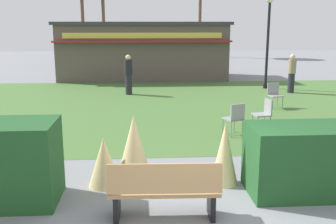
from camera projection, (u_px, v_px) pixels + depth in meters
lawn_patch at (162, 105)px, 14.75m from camera, size 36.00×12.00×0.01m
park_bench at (164, 190)px, 5.99m from camera, size 1.72×0.58×0.95m
hedge_right at (321, 159)px, 6.97m from camera, size 2.55×1.10×1.22m
ornamental_grass_behind_left at (225, 154)px, 7.35m from camera, size 0.52×0.52×1.17m
ornamental_grass_behind_right at (104, 162)px, 7.27m from camera, size 0.60×0.60×0.94m
ornamental_grass_behind_center at (134, 151)px, 7.22m from camera, size 0.73×0.73×1.35m
lamppost_far at (268, 30)px, 17.99m from camera, size 0.36×0.36×4.24m
food_kiosk at (143, 50)px, 21.89m from camera, size 9.24×4.09×3.07m
cafe_chair_west at (235, 117)px, 10.55m from camera, size 0.58×0.58×0.89m
cafe_chair_east at (274, 93)px, 14.13m from camera, size 0.50×0.50×0.89m
cafe_chair_center at (264, 112)px, 11.13m from camera, size 0.50×0.50×0.89m
person_strolling at (292, 73)px, 17.19m from camera, size 0.34×0.34×1.69m
person_standing at (128, 74)px, 16.76m from camera, size 0.34×0.34×1.69m
parked_car_west_slot at (107, 56)px, 29.15m from camera, size 4.33×2.30×1.20m
parked_car_center_slot at (182, 56)px, 29.52m from camera, size 4.36×2.37×1.20m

